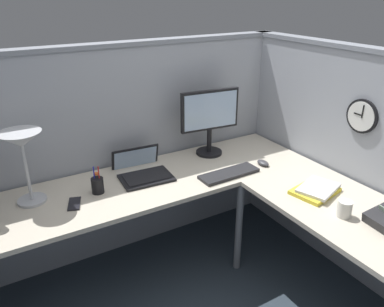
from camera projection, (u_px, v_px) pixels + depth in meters
The scene contains 14 objects.
ground_plane at pixel (232, 288), 2.63m from camera, with size 6.80×6.80×0.00m, color #2D3842.
cubicle_wall_back at pixel (128, 151), 2.82m from camera, with size 2.57×0.12×1.58m.
cubicle_wall_right at pixel (367, 172), 2.50m from camera, with size 0.12×2.37×1.58m.
desk at pixel (221, 220), 2.27m from camera, with size 2.35×2.15×0.73m.
monitor at pixel (210, 117), 2.81m from camera, with size 0.46×0.20×0.50m.
laptop at pixel (141, 170), 2.61m from camera, with size 0.37×0.40×0.22m.
keyboard at pixel (229, 174), 2.59m from camera, with size 0.43×0.14×0.02m, color #232326.
computer_mouse at pixel (263, 163), 2.74m from camera, with size 0.06×0.10×0.03m, color #38383D.
desk_lamp_dome at pixel (22, 146), 2.13m from camera, with size 0.24×0.24×0.44m.
pen_cup at pixel (98, 185), 2.36m from camera, with size 0.08×0.08×0.18m.
cell_phone at pixel (74, 204), 2.24m from camera, with size 0.07×0.14×0.01m, color black.
book_stack at pixel (316, 190), 2.37m from camera, with size 0.33×0.27×0.04m.
coffee_mug at pixel (345, 209), 2.11m from camera, with size 0.08×0.08×0.10m, color silver.
wall_clock at pixel (362, 116), 2.39m from camera, with size 0.04×0.22×0.22m.
Camera 1 is at (-1.27, -1.61, 1.91)m, focal length 35.46 mm.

